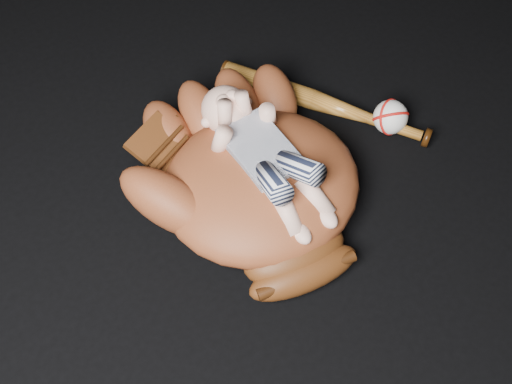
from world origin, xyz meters
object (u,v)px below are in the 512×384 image
at_px(baseball_glove, 261,179).
at_px(baseball_bat, 325,104).
at_px(newborn_baby, 269,159).
at_px(baseball, 391,117).

distance_m(baseball_glove, baseball_bat, 0.29).
bearing_deg(baseball_bat, newborn_baby, -155.15).
bearing_deg(newborn_baby, baseball, 1.27).
bearing_deg(baseball_glove, baseball, 10.52).
xyz_separation_m(baseball_glove, baseball_bat, (0.26, 0.11, -0.06)).
height_order(newborn_baby, baseball_bat, newborn_baby).
xyz_separation_m(newborn_baby, baseball_bat, (0.24, 0.11, -0.11)).
bearing_deg(baseball, baseball_bat, 122.62).
distance_m(baseball_glove, baseball, 0.34).
xyz_separation_m(baseball_glove, newborn_baby, (0.02, -0.00, 0.05)).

